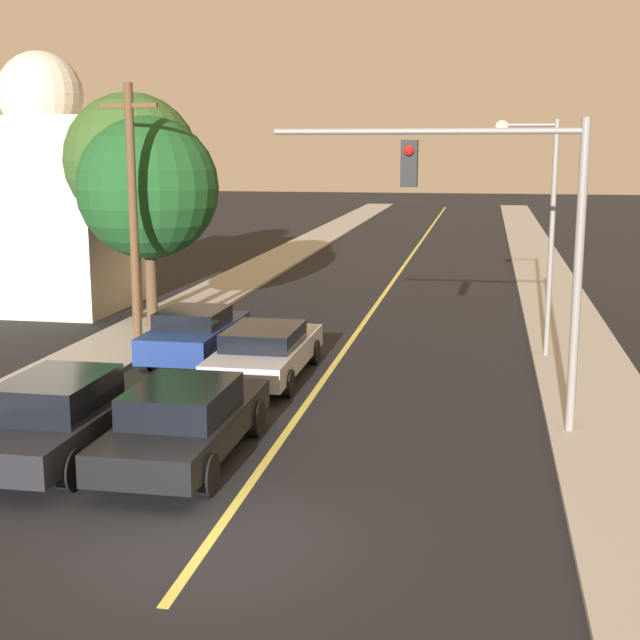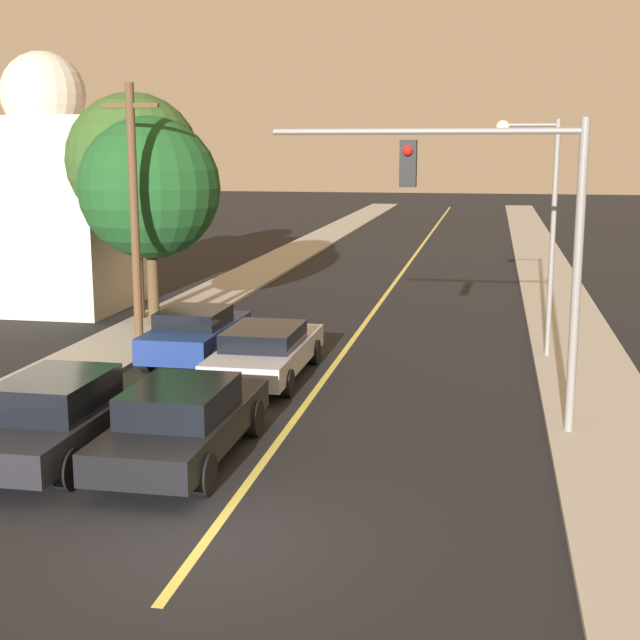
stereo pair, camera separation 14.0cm
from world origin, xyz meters
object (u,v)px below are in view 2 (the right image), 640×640
Objects in this scene: car_outer_lane_second at (196,333)px; utility_pole_left at (134,212)px; domed_building_left at (49,201)px; car_near_lane_front at (183,420)px; car_outer_lane_front at (62,415)px; traffic_signal_mast at (501,217)px; tree_left_far at (134,161)px; streetlamp_right at (538,204)px; car_near_lane_second at (266,350)px; tree_left_near at (149,188)px.

car_outer_lane_second is 0.60× the size of utility_pole_left.
utility_pole_left is 8.40m from domed_building_left.
car_near_lane_front is 2.28m from car_outer_lane_front.
traffic_signal_mast is 0.84× the size of tree_left_far.
traffic_signal_mast is at bearing 26.63° from car_near_lane_front.
tree_left_far reaches higher than car_outer_lane_second.
streetlamp_right reaches higher than car_outer_lane_front.
car_near_lane_front is 0.83× the size of traffic_signal_mast.
utility_pole_left is at bearing -46.96° from domed_building_left.
car_outer_lane_second is at bearing -53.71° from tree_left_far.
streetlamp_right is at bearing 4.76° from utility_pole_left.
car_near_lane_second is 0.80× the size of tree_left_near.
utility_pole_left is at bearing -175.24° from streetlamp_right.
traffic_signal_mast is at bearing -38.85° from tree_left_near.
traffic_signal_mast is at bearing -30.48° from car_near_lane_second.
tree_left_near is at bearing 133.65° from car_near_lane_second.
traffic_signal_mast is (7.79, -4.63, 3.55)m from car_outer_lane_second.
car_outer_lane_second is 0.70× the size of streetlamp_right.
car_near_lane_second is 8.12m from streetlamp_right.
car_near_lane_front is 6.03m from car_near_lane_second.
car_near_lane_second is at bearing -46.35° from tree_left_near.
car_near_lane_front is 7.74m from car_outer_lane_second.
utility_pole_left is 0.81× the size of domed_building_left.
streetlamp_right is at bearing 47.35° from car_outer_lane_front.
traffic_signal_mast reaches higher than car_near_lane_front.
streetlamp_right is at bearing 55.05° from car_near_lane_front.
traffic_signal_mast is 0.84× the size of utility_pole_left.
utility_pole_left is at bearing 117.01° from car_near_lane_front.
car_near_lane_front is 17.96m from domed_building_left.
car_outer_lane_second is at bearing 90.00° from car_outer_lane_front.
tree_left_far is at bearing 106.08° from car_outer_lane_front.
traffic_signal_mast is (7.79, 2.98, 3.50)m from car_outer_lane_front.
car_outer_lane_second is 5.89m from tree_left_near.
tree_left_near is 0.73× the size of domed_building_left.
streetlamp_right is 12.81m from tree_left_far.
car_outer_lane_front reaches higher than car_near_lane_front.
domed_building_left reaches higher than tree_left_near.
domed_building_left is (-7.77, 7.18, 2.98)m from car_outer_lane_second.
car_outer_lane_second is 0.67× the size of tree_left_near.
streetlamp_right is at bearing 26.99° from car_near_lane_second.
car_near_lane_second is 0.85× the size of traffic_signal_mast.
car_outer_lane_second reaches higher than car_near_lane_second.
tree_left_near is (-10.46, 8.42, 0.08)m from traffic_signal_mast.
domed_building_left is (-16.58, 5.23, -0.43)m from streetlamp_right.
car_outer_lane_front is at bearing -174.82° from car_near_lane_front.
tree_left_near is at bearing 102.77° from utility_pole_left.
car_near_lane_front is 11.91m from streetlamp_right.
domed_building_left is (-7.77, 14.79, 2.93)m from car_outer_lane_front.
car_outer_lane_front is at bearing -76.73° from utility_pole_left.
car_outer_lane_second is at bearing -42.75° from domed_building_left.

